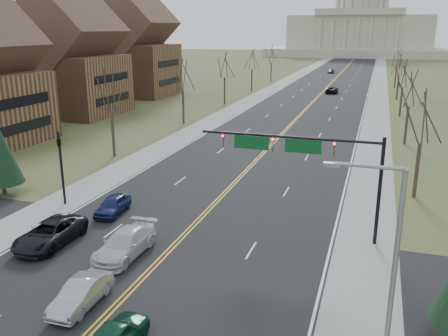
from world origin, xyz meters
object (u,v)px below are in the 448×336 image
Objects in this scene: signal_left at (61,160)px; car_far_sb at (331,71)px; car_far_nb at (332,90)px; car_sb_inner_second at (125,244)px; car_sb_outer_lead at (50,233)px; signal_mast at (302,153)px; car_sb_outer_second at (113,205)px; car_sb_inner_lead at (81,294)px; street_light at (387,267)px.

signal_left is 1.46× the size of car_far_sb.
car_far_sb is at bearing -83.66° from car_far_nb.
car_sb_inner_second is 1.32× the size of car_far_sb.
signal_mast is at bearing 22.65° from car_sb_outer_lead.
signal_mast is at bearing -2.29° from car_sb_outer_second.
signal_left is 1.11× the size of car_sb_inner_second.
car_sb_outer_lead is 1.37× the size of car_far_sb.
signal_left reaches higher than car_sb_inner_lead.
car_sb_inner_second is 1.03× the size of car_far_nb.
car_sb_outer_second is at bearing 112.51° from car_sb_inner_lead.
car_sb_inner_second is at bearing -146.04° from signal_mast.
car_sb_outer_lead is 84.20m from car_far_nb.
car_sb_inner_second is 1.33× the size of car_sb_outer_second.
car_far_sb is at bearing 89.48° from car_sb_inner_lead.
street_light reaches higher than car_sb_inner_lead.
car_far_nb is 1.28× the size of car_far_sb.
car_sb_inner_second is at bearing -0.13° from car_sb_outer_lead.
car_sb_outer_lead is at bearing -60.79° from signal_left.
car_sb_inner_lead is 12.70m from car_sb_outer_second.
car_sb_outer_second reaches higher than car_sb_inner_lead.
street_light is 23.74m from car_sb_outer_second.
signal_mast reaches higher than signal_left.
car_sb_outer_lead is at bearing -178.15° from car_sb_inner_second.
signal_mast is at bearing 52.49° from car_sb_inner_lead.
signal_left is 1.43× the size of car_sb_inner_lead.
signal_left is 126.42m from car_far_sb.
car_far_nb is at bearing 87.91° from car_sb_inner_second.
car_sb_inner_lead is 138.36m from car_far_sb.
car_sb_outer_lead is at bearing 83.69° from car_far_nb.
street_light is at bearing -68.59° from signal_mast.
car_sb_inner_second is 7.39m from car_sb_outer_second.
car_sb_outer_second is (-4.37, 5.96, -0.09)m from car_sb_inner_second.
signal_left is 1.07× the size of car_sb_outer_lead.
car_sb_outer_lead is (-6.16, 5.60, 0.09)m from car_sb_inner_lead.
signal_left is at bearing 180.00° from signal_mast.
car_sb_inner_lead is at bearing -51.14° from signal_left.
signal_mast is 17.34m from car_sb_outer_lead.
street_light is (5.29, -13.50, -0.54)m from signal_mast.
car_far_nb is (4.50, 83.53, -0.06)m from car_sb_inner_second.
signal_mast reaches higher than car_far_nb.
signal_left reaches higher than car_sb_outer_second.
street_light is at bearing 97.14° from car_far_nb.
car_sb_inner_second is at bearing 96.04° from car_sb_inner_lead.
signal_left is 5.71m from car_sb_outer_second.
car_sb_inner_lead is at bearing -71.25° from car_sb_outer_second.
car_far_nb is at bearing 82.22° from car_sb_outer_lead.
signal_mast is at bearing 111.41° from street_light.
car_sb_outer_lead is 6.14m from car_sb_outer_second.
car_far_nb is (9.95, 83.61, -0.05)m from car_sb_outer_lead.
car_sb_inner_lead is 1.03× the size of car_sb_outer_second.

